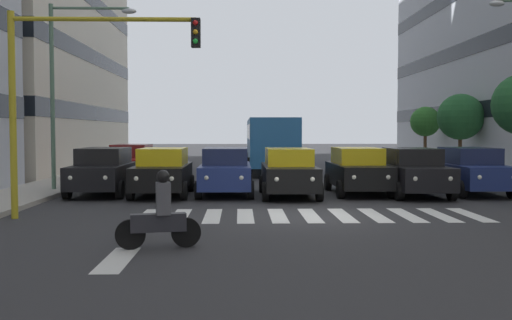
% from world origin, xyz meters
% --- Properties ---
extents(ground_plane, '(180.00, 180.00, 0.00)m').
position_xyz_m(ground_plane, '(0.00, 0.00, 0.00)').
color(ground_plane, '#2D2D30').
extents(crosswalk_markings, '(9.45, 2.80, 0.01)m').
position_xyz_m(crosswalk_markings, '(0.00, 0.00, 0.00)').
color(crosswalk_markings, silver).
rests_on(crosswalk_markings, ground_plane).
extents(lane_arrow_1, '(0.50, 2.20, 0.01)m').
position_xyz_m(lane_arrow_1, '(4.19, 5.50, 0.00)').
color(lane_arrow_1, silver).
rests_on(lane_arrow_1, ground_plane).
extents(car_0, '(2.02, 4.44, 1.72)m').
position_xyz_m(car_0, '(-6.63, -5.43, 0.89)').
color(car_0, navy).
rests_on(car_0, ground_plane).
extents(car_1, '(2.02, 4.44, 1.72)m').
position_xyz_m(car_1, '(-4.30, -4.87, 0.89)').
color(car_1, black).
rests_on(car_1, ground_plane).
extents(car_2, '(2.02, 4.44, 1.72)m').
position_xyz_m(car_2, '(-2.44, -5.54, 0.89)').
color(car_2, black).
rests_on(car_2, ground_plane).
extents(car_3, '(2.02, 4.44, 1.72)m').
position_xyz_m(car_3, '(0.20, -4.78, 0.89)').
color(car_3, black).
rests_on(car_3, ground_plane).
extents(car_4, '(2.02, 4.44, 1.72)m').
position_xyz_m(car_4, '(2.47, -5.42, 0.89)').
color(car_4, navy).
rests_on(car_4, ground_plane).
extents(car_5, '(2.02, 4.44, 1.72)m').
position_xyz_m(car_5, '(4.74, -5.18, 0.89)').
color(car_5, black).
rests_on(car_5, ground_plane).
extents(car_6, '(2.02, 4.44, 1.72)m').
position_xyz_m(car_6, '(6.97, -5.57, 0.89)').
color(car_6, black).
rests_on(car_6, ground_plane).
extents(car_row2_0, '(2.02, 4.44, 1.72)m').
position_xyz_m(car_row2_0, '(6.97, -11.25, 0.89)').
color(car_row2_0, maroon).
rests_on(car_row2_0, ground_plane).
extents(bus_behind_traffic, '(2.78, 10.50, 3.00)m').
position_xyz_m(bus_behind_traffic, '(0.20, -17.39, 1.86)').
color(bus_behind_traffic, '#286BAD').
rests_on(bus_behind_traffic, ground_plane).
extents(motorcycle_with_rider, '(1.69, 0.45, 1.57)m').
position_xyz_m(motorcycle_with_rider, '(3.55, 4.47, 0.65)').
color(motorcycle_with_rider, black).
rests_on(motorcycle_with_rider, ground_plane).
extents(traffic_light_gantry, '(5.07, 0.36, 5.50)m').
position_xyz_m(traffic_light_gantry, '(6.49, 0.35, 3.75)').
color(traffic_light_gantry, '#AD991E').
rests_on(traffic_light_gantry, ground_plane).
extents(street_lamp_right, '(3.26, 0.28, 6.92)m').
position_xyz_m(street_lamp_right, '(8.42, -6.20, 4.44)').
color(street_lamp_right, '#4C6B56').
rests_on(street_lamp_right, sidewalk_right).
extents(street_tree_2, '(2.47, 2.47, 4.19)m').
position_xyz_m(street_tree_2, '(-9.92, -15.17, 3.09)').
color(street_tree_2, '#513823').
rests_on(street_tree_2, sidewalk_left).
extents(street_tree_3, '(1.87, 1.87, 3.72)m').
position_xyz_m(street_tree_3, '(-9.72, -20.51, 2.91)').
color(street_tree_3, '#513823').
rests_on(street_tree_3, sidewalk_left).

